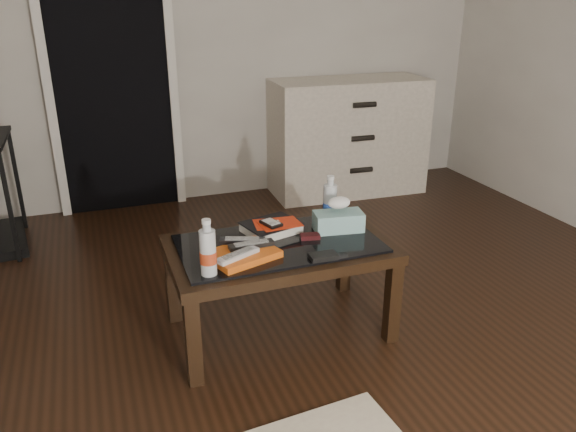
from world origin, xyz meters
The scene contains 16 objects.
ground centered at (0.00, 0.00, 0.00)m, with size 5.00×5.00×0.00m, color black.
doorway centered at (-0.40, 2.47, 1.02)m, with size 0.90×0.08×2.07m.
coffee_table centered at (0.15, 0.49, 0.40)m, with size 1.00×0.60×0.46m.
dresser centered at (1.33, 2.23, 0.45)m, with size 1.22×0.56×0.90m.
magazines centered at (-0.05, 0.39, 0.48)m, with size 0.28×0.21×0.03m, color #D95914.
remote_silver centered at (-0.08, 0.34, 0.50)m, with size 0.20×0.05×0.02m, color #B6B6BB.
remote_black_front centered at (0.00, 0.42, 0.50)m, with size 0.20×0.05×0.02m, color black.
remote_black_back centered at (-0.02, 0.48, 0.50)m, with size 0.20×0.05×0.02m, color black.
textbook centered at (0.16, 0.61, 0.48)m, with size 0.25×0.20×0.05m, color black.
dvd_mailers centered at (0.17, 0.60, 0.51)m, with size 0.19×0.14×0.01m, color red.
ipod centered at (0.15, 0.58, 0.52)m, with size 0.06×0.10×0.02m, color black.
flip_phone centered at (0.30, 0.48, 0.47)m, with size 0.09×0.05×0.02m, color black.
wallet centered at (0.28, 0.27, 0.47)m, with size 0.12×0.07×0.02m, color black.
water_bottle_left centered at (-0.21, 0.29, 0.58)m, with size 0.07×0.07×0.24m, color silver.
water_bottle_right centered at (0.47, 0.64, 0.58)m, with size 0.07×0.07×0.24m, color silver.
tissue_box centered at (0.47, 0.53, 0.51)m, with size 0.23×0.12×0.09m, color teal.
Camera 1 is at (-0.60, -1.71, 1.53)m, focal length 35.00 mm.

